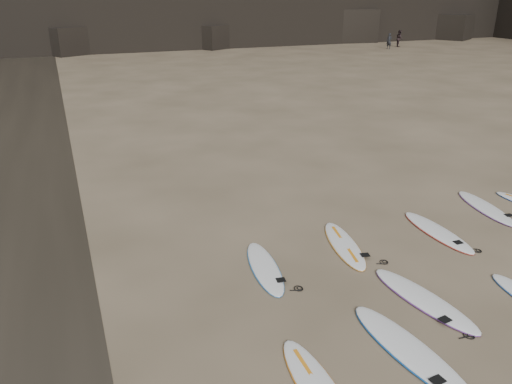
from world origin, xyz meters
TOP-DOWN VIEW (x-y plane):
  - ground at (0.00, 0.00)m, footprint 240.00×240.00m
  - surfboard_1 at (-2.24, -0.79)m, footprint 0.94×2.85m
  - surfboard_2 at (-1.02, 0.34)m, footprint 1.02×2.68m
  - surfboard_5 at (-3.48, 2.62)m, footprint 0.90×2.41m
  - surfboard_6 at (-1.30, 2.88)m, footprint 1.10×2.51m
  - surfboard_7 at (1.25, 2.61)m, footprint 0.64×2.52m
  - surfboard_8 at (3.52, 3.32)m, footprint 1.03×2.54m
  - person_a at (24.82, 37.81)m, footprint 0.58×0.67m
  - person_b at (27.02, 39.10)m, footprint 0.94×1.01m

SIDE VIEW (x-z plane):
  - ground at x=0.00m, z-range 0.00..0.00m
  - surfboard_5 at x=-3.48m, z-range 0.00..0.08m
  - surfboard_6 at x=-1.30m, z-range 0.00..0.09m
  - surfboard_8 at x=3.52m, z-range 0.00..0.09m
  - surfboard_7 at x=1.25m, z-range 0.00..0.09m
  - surfboard_2 at x=-1.02m, z-range 0.00..0.09m
  - surfboard_1 at x=-2.24m, z-range 0.00..0.10m
  - person_a at x=24.82m, z-range 0.00..1.55m
  - person_b at x=27.02m, z-range 0.00..1.68m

